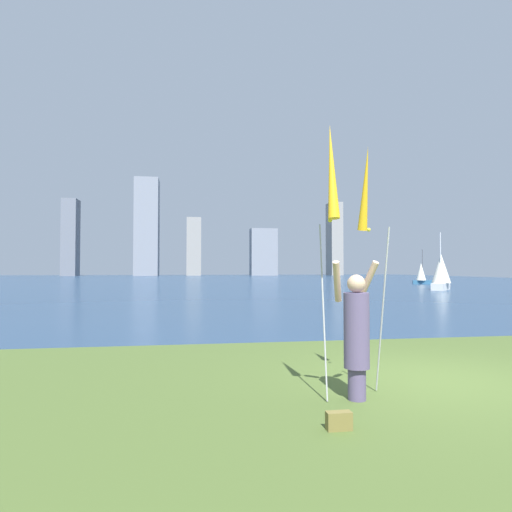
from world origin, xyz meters
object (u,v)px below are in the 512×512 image
object	(u,v)px
person	(356,331)
kite_flag_left	(331,177)
sailboat_5	(421,273)
bag	(339,421)
sailboat_4	(441,272)
kite_flag_right	(366,194)

from	to	relation	value
person	kite_flag_left	distance (m)	2.21
sailboat_5	person	bearing A→B (deg)	-120.72
bag	sailboat_5	distance (m)	51.02
person	sailboat_5	distance (m)	49.75
sailboat_4	bag	bearing A→B (deg)	-123.71
sailboat_4	person	bearing A→B (deg)	-123.80
bag	kite_flag_left	bearing A→B (deg)	76.13
person	sailboat_5	bearing A→B (deg)	72.41
kite_flag_right	sailboat_4	bearing A→B (deg)	56.19
kite_flag_left	sailboat_5	xyz separation A→B (m)	(25.87, 43.04, -1.84)
kite_flag_left	sailboat_4	distance (m)	35.25
person	bag	size ratio (longest dim) A/B	6.72
sailboat_5	bag	bearing A→B (deg)	-120.73
bag	kite_flag_right	bearing A→B (deg)	57.98
sailboat_4	sailboat_5	xyz separation A→B (m)	(6.09, 13.90, -0.25)
kite_flag_left	sailboat_4	bearing A→B (deg)	55.83
kite_flag_left	sailboat_4	xyz separation A→B (m)	(19.78, 29.14, -1.59)
sailboat_4	kite_flag_right	bearing A→B (deg)	-123.81
person	kite_flag_right	size ratio (longest dim) A/B	0.52
person	bag	world-z (taller)	person
sailboat_4	sailboat_5	bearing A→B (deg)	66.34
bag	sailboat_5	xyz separation A→B (m)	(26.07, 43.84, 1.17)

